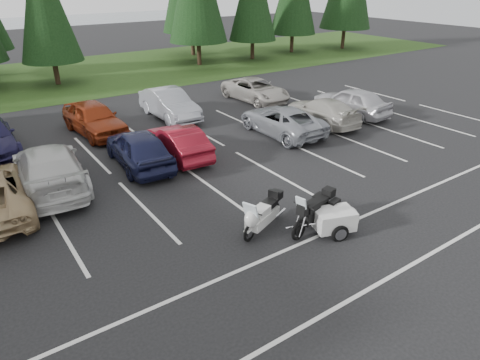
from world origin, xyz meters
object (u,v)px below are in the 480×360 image
at_px(car_near_4, 139,148).
at_px(car_far_2, 94,118).
at_px(cargo_trailer, 334,222).
at_px(car_near_6, 282,120).
at_px(car_near_3, 49,168).
at_px(car_far_4, 256,90).
at_px(car_near_7, 322,111).
at_px(car_near_8, 351,101).
at_px(car_far_3, 169,104).
at_px(car_near_5, 179,142).
at_px(adventure_motorcycle, 314,209).
at_px(touring_motorcycle, 263,211).

height_order(car_near_4, car_far_2, car_far_2).
bearing_deg(cargo_trailer, car_near_6, 79.35).
bearing_deg(car_near_3, car_near_6, -175.73).
height_order(car_far_2, car_far_4, car_far_2).
height_order(car_near_6, car_near_7, car_near_6).
bearing_deg(cargo_trailer, car_far_4, 81.40).
relative_size(car_near_8, car_far_3, 0.97).
relative_size(car_near_7, car_far_3, 0.98).
distance_m(car_far_2, car_far_4, 10.20).
height_order(car_near_5, car_near_8, car_near_8).
bearing_deg(adventure_motorcycle, car_near_4, 94.57).
bearing_deg(car_near_8, car_near_7, -0.62).
height_order(touring_motorcycle, adventure_motorcycle, adventure_motorcycle).
relative_size(car_near_8, touring_motorcycle, 1.97).
height_order(car_near_4, car_far_3, car_far_3).
relative_size(car_near_3, car_far_3, 1.17).
height_order(car_near_7, touring_motorcycle, car_near_7).
height_order(car_near_3, car_near_8, car_near_3).
bearing_deg(car_near_4, car_near_7, -177.20).
relative_size(touring_motorcycle, adventure_motorcycle, 0.97).
bearing_deg(car_near_6, car_near_8, -177.12).
xyz_separation_m(car_near_8, car_far_3, (-8.58, 5.30, -0.00)).
relative_size(car_near_6, car_near_8, 1.08).
relative_size(car_near_4, cargo_trailer, 2.64).
bearing_deg(car_far_3, car_near_7, -41.47).
bearing_deg(car_far_3, adventure_motorcycle, -96.60).
distance_m(car_near_3, car_near_8, 16.01).
xyz_separation_m(car_near_3, car_near_8, (16.01, -0.04, -0.02)).
bearing_deg(touring_motorcycle, car_near_3, 102.72).
bearing_deg(car_near_7, car_near_8, -173.69).
xyz_separation_m(car_near_3, car_near_6, (10.84, -0.22, -0.12)).
distance_m(car_near_7, car_far_2, 11.60).
bearing_deg(touring_motorcycle, car_far_3, 55.04).
xyz_separation_m(car_near_7, cargo_trailer, (-7.28, -7.94, -0.27)).
height_order(car_near_3, car_near_6, car_near_3).
bearing_deg(cargo_trailer, touring_motorcycle, 158.94).
distance_m(car_near_6, car_near_7, 2.76).
height_order(car_near_3, car_far_2, car_near_3).
bearing_deg(car_near_7, adventure_motorcycle, 46.79).
distance_m(car_near_7, touring_motorcycle, 11.08).
distance_m(car_far_3, cargo_trailer, 13.45).
distance_m(car_near_4, car_far_4, 11.30).
relative_size(car_near_7, adventure_motorcycle, 1.94).
xyz_separation_m(car_near_3, cargo_trailer, (6.32, -8.14, -0.40)).
bearing_deg(car_near_4, cargo_trailer, 113.25).
height_order(car_near_3, touring_motorcycle, car_near_3).
bearing_deg(car_near_7, car_far_2, -24.08).
xyz_separation_m(car_near_6, car_far_3, (-3.40, 5.49, 0.09)).
bearing_deg(car_near_6, adventure_motorcycle, 57.37).
bearing_deg(car_far_4, cargo_trailer, -121.67).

